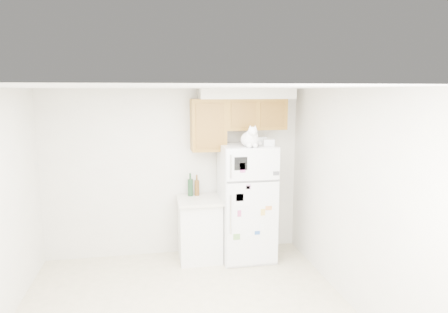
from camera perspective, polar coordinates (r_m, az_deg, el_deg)
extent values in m
cube|color=silver|center=(6.04, -7.17, -2.32)|extent=(3.80, 0.04, 2.50)
cube|color=silver|center=(4.66, 18.65, -6.24)|extent=(0.04, 4.00, 2.50)
cube|color=white|center=(3.92, -5.71, 9.83)|extent=(3.80, 4.00, 0.04)
cube|color=#8F5E1F|center=(5.94, 4.45, 6.05)|extent=(0.90, 0.33, 0.45)
cube|color=#8F5E1F|center=(5.81, -2.27, 4.52)|extent=(0.50, 0.33, 0.75)
cube|color=silver|center=(5.91, 3.28, 8.96)|extent=(1.40, 0.37, 0.15)
cube|color=white|center=(5.92, 3.23, -6.49)|extent=(0.76, 0.72, 1.70)
cube|color=white|center=(5.42, 4.23, -1.19)|extent=(0.74, 0.03, 0.44)
cube|color=white|center=(5.64, 4.13, -9.61)|extent=(0.74, 0.03, 1.19)
cube|color=#59595B|center=(5.47, 4.21, -3.50)|extent=(0.74, 0.03, 0.02)
cylinder|color=silver|center=(5.32, 0.98, -1.42)|extent=(0.02, 0.02, 0.32)
cylinder|color=silver|center=(5.49, 0.96, -8.31)|extent=(0.02, 0.02, 0.55)
cube|color=black|center=(5.36, 2.42, -1.02)|extent=(0.18, 0.00, 0.18)
cube|color=white|center=(5.46, 2.60, -5.67)|extent=(0.22, 0.00, 0.28)
cube|color=#4A4A4F|center=(5.52, 7.46, -2.40)|extent=(0.09, 0.00, 0.06)
cube|color=white|center=(5.67, 5.39, -10.03)|extent=(0.05, 0.00, 0.09)
cube|color=silver|center=(5.37, 2.64, -1.27)|extent=(0.08, 0.00, 0.07)
cube|color=silver|center=(5.48, 6.57, -1.77)|extent=(0.08, 0.00, 0.06)
cube|color=#639349|center=(5.62, 1.82, -11.40)|extent=(0.10, 0.00, 0.09)
cube|color=#B14793|center=(5.38, 2.69, -1.96)|extent=(0.08, 0.00, 0.07)
cube|color=#B07EAB|center=(5.45, 3.52, -4.33)|extent=(0.07, 0.00, 0.07)
cube|color=#AE4575|center=(5.52, 2.20, -8.14)|extent=(0.05, 0.00, 0.09)
cube|color=silver|center=(5.69, 3.76, -11.85)|extent=(0.05, 0.00, 0.08)
cube|color=gold|center=(5.60, 5.58, -7.92)|extent=(0.06, 0.00, 0.09)
cube|color=#CE7F40|center=(5.61, 6.40, -7.32)|extent=(0.09, 0.00, 0.06)
cube|color=white|center=(5.65, 3.54, -11.01)|extent=(0.07, 0.00, 0.06)
cube|color=#27519D|center=(5.68, 4.78, -10.82)|extent=(0.08, 0.00, 0.05)
cube|color=silver|center=(5.46, 2.26, -5.86)|extent=(0.11, 0.00, 0.11)
cube|color=white|center=(5.98, -3.49, -10.45)|extent=(0.60, 0.60, 0.88)
cube|color=beige|center=(5.82, -3.51, -6.25)|extent=(0.64, 0.64, 0.04)
ellipsoid|color=white|center=(5.54, 3.71, 2.45)|extent=(0.25, 0.34, 0.21)
ellipsoid|color=white|center=(5.44, 3.96, 2.83)|extent=(0.18, 0.15, 0.20)
sphere|color=white|center=(5.38, 4.11, 3.58)|extent=(0.12, 0.12, 0.12)
cone|color=white|center=(5.37, 3.78, 4.23)|extent=(0.04, 0.04, 0.05)
cone|color=white|center=(5.39, 4.47, 4.24)|extent=(0.04, 0.04, 0.05)
cone|color=#D88C8C|center=(5.36, 3.79, 4.18)|extent=(0.02, 0.02, 0.03)
cone|color=#D88C8C|center=(5.38, 4.49, 4.19)|extent=(0.02, 0.02, 0.03)
sphere|color=white|center=(5.34, 4.26, 3.32)|extent=(0.05, 0.05, 0.05)
sphere|color=white|center=(5.41, 3.61, 1.57)|extent=(0.07, 0.07, 0.07)
sphere|color=white|center=(5.43, 4.49, 1.59)|extent=(0.07, 0.07, 0.07)
cylinder|color=white|center=(5.69, 4.45, 1.94)|extent=(0.15, 0.21, 0.07)
cube|color=white|center=(5.87, 5.34, 2.33)|extent=(0.22, 0.19, 0.10)
cube|color=white|center=(5.68, 6.40, 2.02)|extent=(0.16, 0.13, 0.09)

